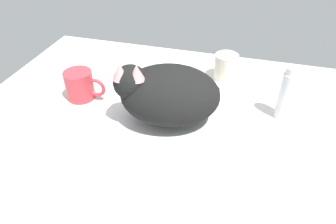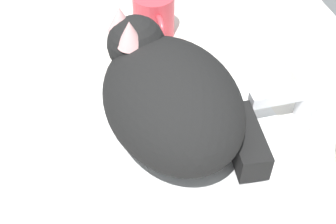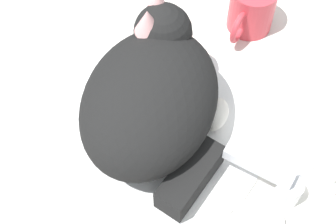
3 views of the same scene
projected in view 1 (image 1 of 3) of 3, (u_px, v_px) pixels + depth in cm
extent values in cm
cube|color=silver|center=(170.00, 125.00, 84.33)|extent=(110.00, 82.50, 3.00)
cylinder|color=white|center=(170.00, 119.00, 83.14)|extent=(35.06, 35.06, 0.97)
cylinder|color=silver|center=(188.00, 73.00, 99.07)|extent=(3.60, 3.60, 4.39)
cube|color=silver|center=(185.00, 71.00, 93.32)|extent=(2.00, 9.94, 2.00)
cylinder|color=silver|center=(174.00, 74.00, 100.86)|extent=(2.80, 2.80, 1.80)
cylinder|color=silver|center=(203.00, 78.00, 98.84)|extent=(2.80, 2.80, 1.80)
ellipsoid|color=black|center=(170.00, 95.00, 78.50)|extent=(27.80, 22.76, 14.42)
sphere|color=black|center=(131.00, 82.00, 75.67)|extent=(9.99, 9.99, 8.57)
ellipsoid|color=white|center=(138.00, 90.00, 76.85)|extent=(6.34, 5.65, 4.71)
cone|color=#DB9E9E|center=(137.00, 72.00, 72.14)|extent=(4.49, 4.49, 3.86)
cone|color=#DB9E9E|center=(120.00, 72.00, 72.41)|extent=(4.49, 4.49, 3.86)
cube|color=black|center=(197.00, 94.00, 87.70)|extent=(11.80, 5.27, 4.32)
ellipsoid|color=white|center=(157.00, 92.00, 88.99)|extent=(6.16, 4.56, 3.89)
cylinder|color=#C63842|center=(79.00, 85.00, 89.62)|extent=(7.88, 7.88, 8.30)
torus|color=#C63842|center=(96.00, 88.00, 88.52)|extent=(5.65, 1.00, 5.65)
cylinder|color=silver|center=(226.00, 67.00, 98.22)|extent=(7.16, 7.16, 8.11)
cube|color=white|center=(166.00, 69.00, 103.86)|extent=(9.00, 6.40, 1.20)
cube|color=silver|center=(166.00, 65.00, 102.86)|extent=(7.18, 4.89, 2.12)
cylinder|color=white|center=(286.00, 96.00, 80.79)|extent=(3.85, 3.85, 13.07)
cylinder|color=white|center=(285.00, 99.00, 81.19)|extent=(3.93, 3.93, 3.27)
cylinder|color=white|center=(293.00, 71.00, 76.32)|extent=(3.28, 3.28, 1.80)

